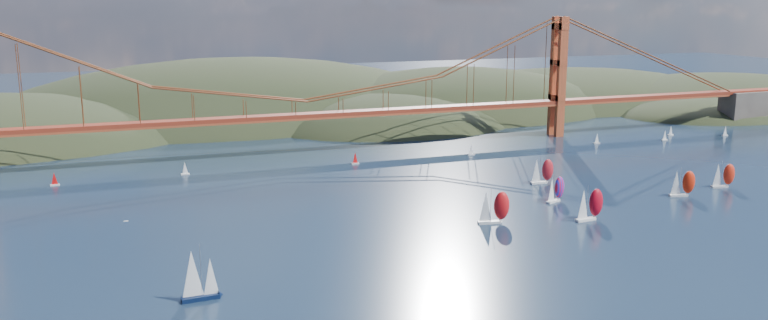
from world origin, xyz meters
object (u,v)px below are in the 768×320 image
at_px(racer_rwb, 555,189).
at_px(racer_1, 589,204).
at_px(racer_4, 723,175).
at_px(racer_0, 493,207).
at_px(racer_2, 682,183).
at_px(racer_3, 542,171).
at_px(sloop_navy, 198,276).

bearing_deg(racer_rwb, racer_1, -116.66).
bearing_deg(racer_4, racer_rwb, -171.90).
distance_m(racer_0, racer_4, 93.78).
relative_size(racer_0, racer_2, 1.10).
bearing_deg(racer_2, racer_1, -150.19).
height_order(racer_0, racer_4, racer_0).
distance_m(racer_0, racer_3, 52.96).
distance_m(racer_2, racer_4, 21.84).
bearing_deg(racer_2, racer_3, 151.43).
bearing_deg(racer_0, racer_4, 16.34).
bearing_deg(racer_rwb, sloop_navy, 179.20).
relative_size(racer_2, racer_3, 0.99).
bearing_deg(racer_1, racer_3, 70.34).
xyz_separation_m(racer_3, racer_rwb, (-8.99, -22.34, -0.33)).
bearing_deg(racer_rwb, racer_3, 47.41).
height_order(sloop_navy, racer_1, sloop_navy).
height_order(racer_1, racer_4, racer_1).
distance_m(racer_1, racer_3, 44.61).
bearing_deg(racer_3, racer_1, -101.09).
bearing_deg(racer_rwb, racer_4, -24.18).
bearing_deg(racer_rwb, racer_2, -31.97).
distance_m(racer_1, racer_rwb, 20.98).
xyz_separation_m(racer_1, racer_4, (65.81, 16.96, -0.56)).
height_order(racer_1, racer_3, racer_1).
bearing_deg(racer_4, racer_1, -153.95).
bearing_deg(racer_0, racer_3, 53.40).
relative_size(racer_1, racer_4, 1.13).
bearing_deg(sloop_navy, racer_rwb, 16.40).
xyz_separation_m(racer_1, racer_3, (11.17, 43.19, -0.36)).
distance_m(sloop_navy, racer_2, 160.73).
distance_m(racer_2, racer_3, 45.32).
height_order(sloop_navy, racer_rwb, sloop_navy).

